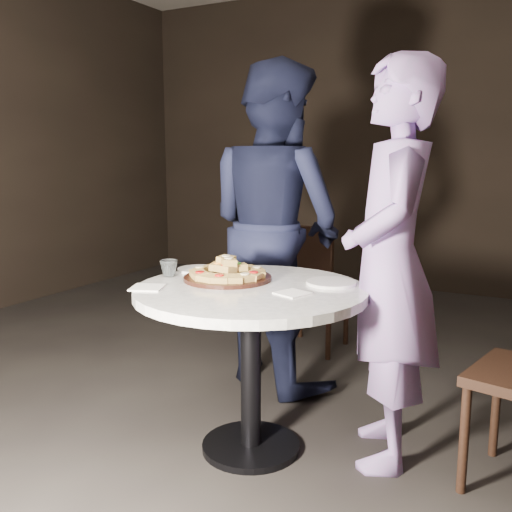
# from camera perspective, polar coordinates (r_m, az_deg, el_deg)

# --- Properties ---
(floor) EXTENTS (7.00, 7.00, 0.00)m
(floor) POSITION_cam_1_polar(r_m,az_deg,el_deg) (2.89, -1.81, -17.42)
(floor) COLOR black
(floor) RESTS_ON ground
(table) EXTENTS (1.17, 1.17, 0.76)m
(table) POSITION_cam_1_polar(r_m,az_deg,el_deg) (2.53, -0.53, -6.26)
(table) COLOR black
(table) RESTS_ON ground
(serving_board) EXTENTS (0.52, 0.52, 0.02)m
(serving_board) POSITION_cam_1_polar(r_m,az_deg,el_deg) (2.64, -2.85, -2.20)
(serving_board) COLOR black
(serving_board) RESTS_ON table
(focaccia_pile) EXTENTS (0.36, 0.36, 0.10)m
(focaccia_pile) POSITION_cam_1_polar(r_m,az_deg,el_deg) (2.63, -2.86, -1.45)
(focaccia_pile) COLOR #A78440
(focaccia_pile) RESTS_ON serving_board
(plate_left) EXTENTS (0.27, 0.27, 0.01)m
(plate_left) POSITION_cam_1_polar(r_m,az_deg,el_deg) (2.86, -5.80, -1.34)
(plate_left) COLOR white
(plate_left) RESTS_ON table
(plate_right) EXTENTS (0.24, 0.24, 0.01)m
(plate_right) POSITION_cam_1_polar(r_m,az_deg,el_deg) (2.57, 7.51, -2.66)
(plate_right) COLOR white
(plate_right) RESTS_ON table
(water_glass) EXTENTS (0.10, 0.10, 0.08)m
(water_glass) POSITION_cam_1_polar(r_m,az_deg,el_deg) (2.73, -8.71, -1.22)
(water_glass) COLOR silver
(water_glass) RESTS_ON table
(napkin_near) EXTENTS (0.17, 0.17, 0.01)m
(napkin_near) POSITION_cam_1_polar(r_m,az_deg,el_deg) (2.51, -10.82, -3.11)
(napkin_near) COLOR white
(napkin_near) RESTS_ON table
(napkin_far) EXTENTS (0.16, 0.16, 0.01)m
(napkin_far) POSITION_cam_1_polar(r_m,az_deg,el_deg) (2.37, 3.68, -3.74)
(napkin_far) COLOR white
(napkin_far) RESTS_ON table
(chair_far) EXTENTS (0.41, 0.43, 0.88)m
(chair_far) POSITION_cam_1_polar(r_m,az_deg,el_deg) (3.86, 5.34, -2.31)
(chair_far) COLOR black
(chair_far) RESTS_ON ground
(diner_navy) EXTENTS (1.11, 1.00, 1.85)m
(diner_navy) POSITION_cam_1_polar(r_m,az_deg,el_deg) (3.32, 1.97, 3.00)
(diner_navy) COLOR black
(diner_navy) RESTS_ON ground
(diner_teal) EXTENTS (0.61, 0.74, 1.74)m
(diner_teal) POSITION_cam_1_polar(r_m,az_deg,el_deg) (2.49, 13.31, -0.88)
(diner_teal) COLOR #866DAE
(diner_teal) RESTS_ON ground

